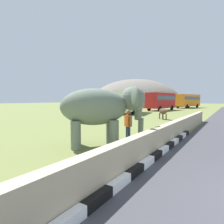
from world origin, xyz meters
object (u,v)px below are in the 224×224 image
object	(u,v)px
bus_white	(130,100)
bus_orange	(188,100)
person_handler	(128,124)
elephant	(102,108)
cow_near	(163,112)
bus_red	(161,100)

from	to	relation	value
bus_white	bus_orange	bearing A→B (deg)	-9.11
person_handler	bus_white	distance (m)	20.48
bus_white	person_handler	bearing A→B (deg)	-153.34
bus_orange	bus_white	bearing A→B (deg)	170.89
bus_orange	person_handler	bearing A→B (deg)	-173.25
person_handler	bus_white	world-z (taller)	bus_white
elephant	cow_near	size ratio (longest dim) A/B	2.29
person_handler	bus_white	size ratio (longest dim) A/B	0.19
elephant	bus_orange	distance (m)	44.99
bus_red	bus_orange	xyz separation A→B (m)	(14.57, -2.45, 0.00)
cow_near	elephant	bearing A→B (deg)	-174.78
bus_white	elephant	bearing A→B (deg)	-156.59
bus_red	bus_orange	world-z (taller)	same
bus_red	bus_orange	distance (m)	14.78
elephant	bus_white	distance (m)	21.37
elephant	person_handler	bearing A→B (deg)	-26.93
bus_red	cow_near	world-z (taller)	bus_red
bus_white	bus_orange	distance (m)	25.48
elephant	person_handler	world-z (taller)	elephant
bus_white	bus_red	distance (m)	10.70
bus_red	bus_white	bearing A→B (deg)	171.49
bus_white	bus_red	xyz separation A→B (m)	(10.58, -1.58, -0.00)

